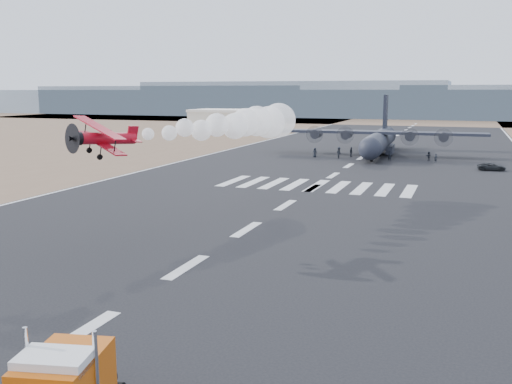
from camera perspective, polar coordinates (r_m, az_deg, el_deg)
The scene contains 20 objects.
ground at distance 32.04m, azimuth -17.05°, elevation -13.30°, with size 500.00×500.00×0.00m, color black.
scrub_far at distance 254.15m, azimuth 16.15°, elevation 6.87°, with size 500.00×80.00×0.00m, color brown.
runway_markings at distance 86.08m, azimuth 7.72°, elevation 1.66°, with size 60.00×260.00×0.01m, color silver, non-canonical shape.
ridge_seg_a at distance 354.56m, azimuth -17.00°, elevation 8.68°, with size 150.00×50.00×13.00m, color slate.
ridge_seg_b at distance 319.69m, azimuth -7.55°, elevation 9.10°, with size 150.00×50.00×15.00m, color slate.
ridge_seg_c at distance 295.20m, azimuth 3.85°, elevation 9.28°, with size 150.00×50.00×17.00m, color slate.
ridge_seg_d at distance 283.84m, azimuth 16.67°, elevation 8.46°, with size 150.00×50.00×13.00m, color slate.
hangar_left at distance 182.50m, azimuth -2.51°, elevation 7.22°, with size 24.50×14.50×6.70m.
aerobatic_biplane at distance 45.62m, azimuth -15.07°, elevation 5.26°, with size 6.22×5.85×3.15m.
smoke_trail at distance 62.79m, azimuth 0.18°, elevation 6.99°, with size 7.60×26.23×3.97m.
transport_aircraft at distance 115.79m, azimuth 12.22°, elevation 5.16°, with size 40.43×33.30×11.69m.
support_vehicle at distance 97.98m, azimuth 22.50°, elevation 2.35°, with size 1.97×4.27×1.19m, color black.
crew_a at distance 105.93m, azimuth 13.23°, elevation 3.54°, with size 0.66×0.54×1.80m, color black.
crew_b at distance 108.10m, azimuth 8.33°, elevation 3.77°, with size 0.77×0.48×1.59m, color black.
crew_c at distance 110.57m, azimuth 8.29°, elevation 3.98°, with size 1.21×0.56×1.87m, color black.
crew_d at distance 111.19m, azimuth 9.50°, elevation 3.98°, with size 1.09×0.56×1.85m, color black.
crew_e at distance 109.28m, azimuth 5.90°, elevation 3.94°, with size 0.87×0.53×1.78m, color black.
crew_f at distance 108.39m, azimuth 16.88°, elevation 3.46°, with size 1.49×0.48×1.61m, color black.
crew_g at distance 104.93m, azimuth 17.53°, elevation 3.23°, with size 0.60×0.49×1.64m, color black.
crew_h at distance 108.86m, azimuth 11.13°, elevation 3.80°, with size 0.89×0.55×1.84m, color black.
Camera 1 is at (18.26, -23.19, 12.47)m, focal length 40.00 mm.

